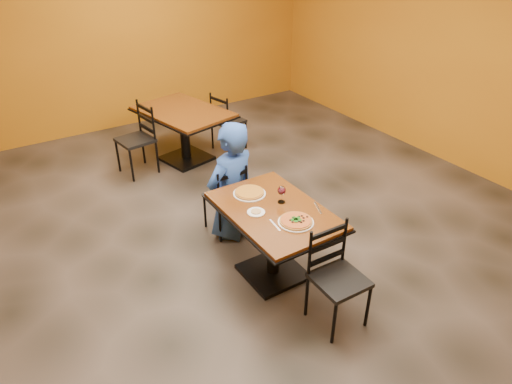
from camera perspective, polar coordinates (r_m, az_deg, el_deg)
floor at (r=4.91m, az=-1.22°, el=-6.84°), size 7.00×8.00×0.01m
wall_back at (r=7.76m, az=-17.83°, el=18.16°), size 7.00×0.01×3.00m
wall_right at (r=6.62m, az=26.38°, el=14.56°), size 0.01×8.00×3.00m
table_main at (r=4.25m, az=2.23°, el=-4.32°), size 0.83×1.23×0.75m
table_second at (r=6.54m, az=-8.93°, el=8.43°), size 1.19×1.51×0.75m
chair_main_near at (r=3.89m, az=10.28°, el=-10.72°), size 0.41×0.41×0.89m
chair_main_far at (r=4.97m, az=-3.84°, el=-0.71°), size 0.38×0.38×0.82m
chair_second_left at (r=6.35m, az=-14.72°, el=6.20°), size 0.48×0.48×0.94m
chair_second_right at (r=6.88m, az=-3.40°, el=8.73°), size 0.47×0.47×0.87m
diner at (r=4.81m, az=-3.13°, el=1.45°), size 0.72×0.55×1.30m
plate_main at (r=3.97m, az=4.95°, el=-3.75°), size 0.31×0.31×0.01m
pizza_main at (r=3.96m, az=4.96°, el=-3.56°), size 0.28×0.28×0.02m
plate_far at (r=4.36m, az=-0.82°, el=-0.20°), size 0.31×0.31×0.01m
pizza_far at (r=4.35m, az=-0.82°, el=-0.02°), size 0.28×0.28×0.02m
side_plate at (r=4.08m, az=0.00°, el=-2.52°), size 0.16×0.16×0.01m
dip at (r=4.08m, az=0.00°, el=-2.41°), size 0.09×0.09×0.01m
wine_glass at (r=4.20m, az=3.19°, el=-0.21°), size 0.08×0.08×0.18m
fork at (r=3.92m, az=2.36°, el=-4.11°), size 0.04×0.19×0.00m
knife at (r=4.19m, az=7.68°, el=-1.92°), size 0.09×0.20×0.00m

